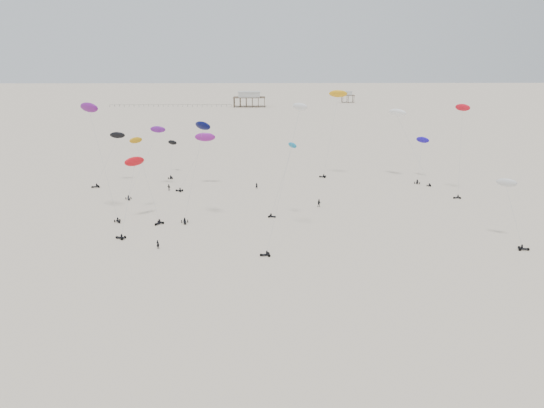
{
  "coord_description": "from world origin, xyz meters",
  "views": [
    {
      "loc": [
        -1.79,
        -5.16,
        33.35
      ],
      "look_at": [
        0.0,
        88.0,
        7.0
      ],
      "focal_mm": 35.0,
      "sensor_mm": 36.0,
      "label": 1
    }
  ],
  "objects_px": {
    "rig_4": "(150,148)",
    "spectator_0": "(158,249)",
    "rig_8": "(461,129)",
    "pavilion_small": "(348,98)",
    "rig_0": "(198,153)",
    "pavilion_main": "(249,100)"
  },
  "relations": [
    {
      "from": "pavilion_main",
      "to": "rig_0",
      "type": "height_order",
      "value": "rig_0"
    },
    {
      "from": "rig_4",
      "to": "spectator_0",
      "type": "xyz_separation_m",
      "value": [
        9.63,
        -43.84,
        -10.72
      ]
    },
    {
      "from": "pavilion_small",
      "to": "rig_4",
      "type": "distance_m",
      "value": 267.98
    },
    {
      "from": "rig_0",
      "to": "pavilion_main",
      "type": "bearing_deg",
      "value": -102.27
    },
    {
      "from": "rig_0",
      "to": "rig_8",
      "type": "relative_size",
      "value": 0.94
    },
    {
      "from": "rig_0",
      "to": "rig_4",
      "type": "bearing_deg",
      "value": -71.08
    },
    {
      "from": "pavilion_small",
      "to": "spectator_0",
      "type": "distance_m",
      "value": 306.88
    },
    {
      "from": "spectator_0",
      "to": "pavilion_main",
      "type": "bearing_deg",
      "value": -76.36
    },
    {
      "from": "spectator_0",
      "to": "rig_8",
      "type": "bearing_deg",
      "value": -134.15
    },
    {
      "from": "pavilion_small",
      "to": "rig_0",
      "type": "xyz_separation_m",
      "value": [
        -74.86,
        -278.52,
        10.64
      ]
    },
    {
      "from": "pavilion_main",
      "to": "spectator_0",
      "type": "bearing_deg",
      "value": -92.24
    },
    {
      "from": "pavilion_main",
      "to": "pavilion_small",
      "type": "bearing_deg",
      "value": 23.2
    },
    {
      "from": "pavilion_small",
      "to": "rig_8",
      "type": "relative_size",
      "value": 0.41
    },
    {
      "from": "rig_8",
      "to": "spectator_0",
      "type": "height_order",
      "value": "rig_8"
    },
    {
      "from": "rig_0",
      "to": "pavilion_small",
      "type": "bearing_deg",
      "value": -116.19
    },
    {
      "from": "pavilion_small",
      "to": "spectator_0",
      "type": "height_order",
      "value": "pavilion_small"
    },
    {
      "from": "rig_8",
      "to": "rig_0",
      "type": "bearing_deg",
      "value": 98.82
    },
    {
      "from": "pavilion_main",
      "to": "spectator_0",
      "type": "distance_m",
      "value": 266.38
    },
    {
      "from": "rig_4",
      "to": "pavilion_small",
      "type": "bearing_deg",
      "value": -127.74
    },
    {
      "from": "pavilion_small",
      "to": "rig_8",
      "type": "height_order",
      "value": "rig_8"
    },
    {
      "from": "rig_4",
      "to": "rig_8",
      "type": "height_order",
      "value": "rig_8"
    },
    {
      "from": "pavilion_small",
      "to": "rig_0",
      "type": "height_order",
      "value": "rig_0"
    }
  ]
}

